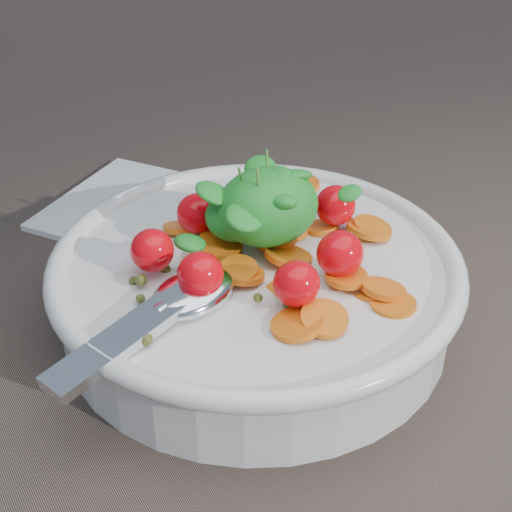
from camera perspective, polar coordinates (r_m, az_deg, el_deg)
ground at (r=0.55m, az=1.92°, el=-6.05°), size 6.00×6.00×0.00m
bowl at (r=0.54m, az=0.01°, el=-2.10°), size 0.33×0.31×0.13m
napkin at (r=0.72m, az=-9.96°, el=3.99°), size 0.21×0.21×0.01m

